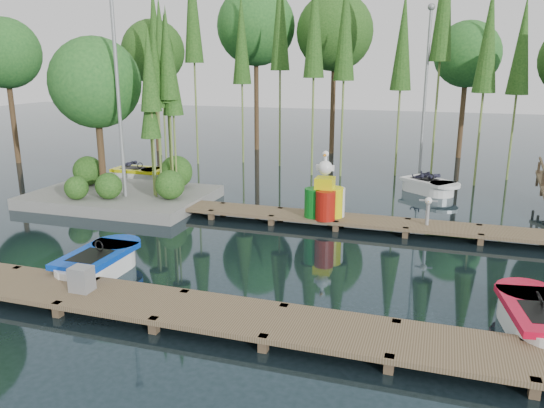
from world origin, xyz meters
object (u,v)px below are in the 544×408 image
(island, at_px, (113,112))
(drum_cluster, at_px, (325,198))
(boat_blue, at_px, (98,264))
(utility_cabinet, at_px, (82,279))
(boat_red, at_px, (538,321))
(yellow_barrel, at_px, (333,202))
(boat_yellow_far, at_px, (138,174))

(island, distance_m, drum_cluster, 8.27)
(boat_blue, relative_size, utility_cabinet, 4.97)
(boat_blue, bearing_deg, island, 119.67)
(boat_red, xyz_separation_m, yellow_barrel, (-4.97, 5.47, 0.51))
(boat_red, xyz_separation_m, utility_cabinet, (-8.82, -1.53, 0.31))
(island, height_order, boat_yellow_far, island)
(boat_red, height_order, boat_yellow_far, boat_yellow_far)
(boat_yellow_far, height_order, utility_cabinet, boat_yellow_far)
(island, relative_size, boat_red, 2.46)
(boat_blue, relative_size, boat_yellow_far, 1.01)
(boat_blue, height_order, drum_cluster, drum_cluster)
(boat_yellow_far, distance_m, yellow_barrel, 10.05)
(yellow_barrel, height_order, drum_cluster, drum_cluster)
(boat_red, distance_m, drum_cluster, 7.46)
(island, distance_m, boat_yellow_far, 4.42)
(island, distance_m, yellow_barrel, 8.51)
(boat_yellow_far, bearing_deg, boat_red, -13.14)
(boat_yellow_far, xyz_separation_m, utility_cabinet, (5.39, -10.93, 0.29))
(drum_cluster, bearing_deg, utility_cabinet, -117.84)
(yellow_barrel, bearing_deg, boat_blue, -129.61)
(boat_red, bearing_deg, utility_cabinet, -179.10)
(island, distance_m, boat_blue, 7.80)
(boat_yellow_far, height_order, yellow_barrel, yellow_barrel)
(boat_yellow_far, bearing_deg, utility_cabinet, -43.41)
(utility_cabinet, xyz_separation_m, drum_cluster, (3.62, 6.85, 0.34))
(island, relative_size, boat_blue, 2.60)
(yellow_barrel, bearing_deg, drum_cluster, -145.80)
(boat_blue, xyz_separation_m, utility_cabinet, (0.70, -1.51, 0.31))
(island, height_order, boat_red, island)
(island, height_order, yellow_barrel, island)
(boat_yellow_far, height_order, drum_cluster, drum_cluster)
(utility_cabinet, bearing_deg, yellow_barrel, 61.23)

